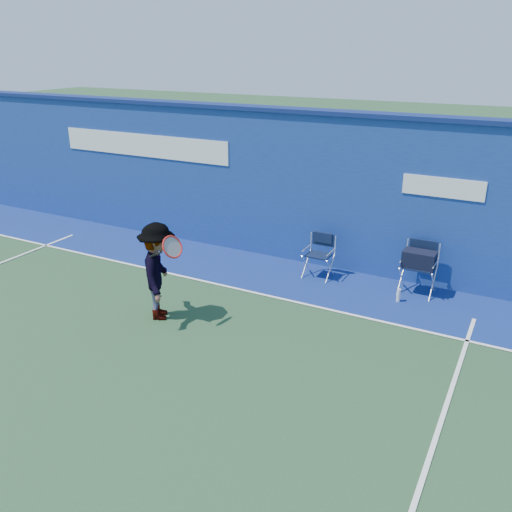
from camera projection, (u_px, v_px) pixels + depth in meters
The scene contains 8 objects.
ground at pixel (96, 368), 7.58m from camera, with size 80.00×80.00×0.00m, color #254527.
stadium_wall at pixel (265, 182), 11.30m from camera, with size 24.00×0.50×3.08m.
out_of_bounds_strip at pixel (240, 268), 10.95m from camera, with size 24.00×1.80×0.01m, color navy.
court_lines at pixel (124, 347), 8.07m from camera, with size 24.00×12.00×0.01m.
directors_chair_left at pixel (319, 263), 10.47m from camera, with size 0.50×0.46×0.84m.
directors_chair_right at pixel (418, 273), 9.73m from camera, with size 0.57×0.51×0.95m.
water_bottle at pixel (399, 295), 9.50m from camera, with size 0.07×0.07×0.24m, color silver.
tennis_player at pixel (158, 271), 8.72m from camera, with size 1.06×1.21×1.62m.
Camera 1 is at (5.02, -4.68, 4.22)m, focal length 38.00 mm.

